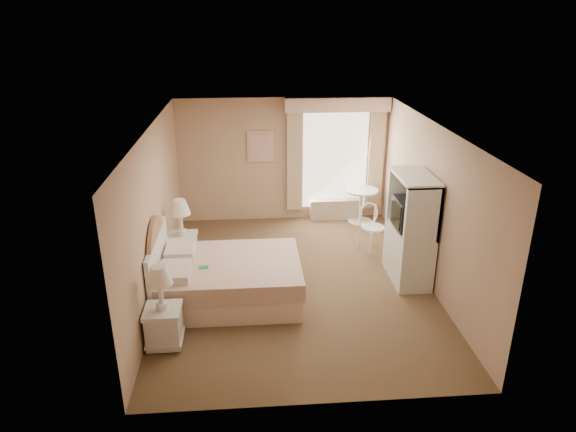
{
  "coord_description": "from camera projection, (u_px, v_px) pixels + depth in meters",
  "views": [
    {
      "loc": [
        -0.69,
        -7.2,
        4.05
      ],
      "look_at": [
        -0.1,
        0.3,
        1.03
      ],
      "focal_mm": 32.0,
      "sensor_mm": 36.0,
      "label": 1
    }
  ],
  "objects": [
    {
      "name": "nightstand_far",
      "position": [
        183.0,
        241.0,
        8.61
      ],
      "size": [
        0.48,
        0.48,
        1.17
      ],
      "color": "silver",
      "rests_on": "room"
    },
    {
      "name": "room",
      "position": [
        296.0,
        209.0,
        7.76
      ],
      "size": [
        4.21,
        5.51,
        2.51
      ],
      "color": "brown",
      "rests_on": "ground"
    },
    {
      "name": "round_table",
      "position": [
        361.0,
        200.0,
        10.38
      ],
      "size": [
        0.67,
        0.67,
        0.71
      ],
      "color": "white",
      "rests_on": "room"
    },
    {
      "name": "framed_art",
      "position": [
        260.0,
        147.0,
        10.12
      ],
      "size": [
        0.52,
        0.04,
        0.62
      ],
      "color": "#D6AC84",
      "rests_on": "room"
    },
    {
      "name": "armoire",
      "position": [
        410.0,
        237.0,
        8.08
      ],
      "size": [
        0.53,
        1.05,
        1.75
      ],
      "color": "silver",
      "rests_on": "room"
    },
    {
      "name": "nightstand_near",
      "position": [
        163.0,
        316.0,
        6.54
      ],
      "size": [
        0.46,
        0.46,
        1.12
      ],
      "color": "silver",
      "rests_on": "room"
    },
    {
      "name": "cafe_chair",
      "position": [
        371.0,
        223.0,
        9.2
      ],
      "size": [
        0.55,
        0.55,
        0.86
      ],
      "rotation": [
        0.0,
        0.0,
        0.44
      ],
      "color": "white",
      "rests_on": "room"
    },
    {
      "name": "bed",
      "position": [
        223.0,
        278.0,
        7.64
      ],
      "size": [
        2.1,
        1.61,
        1.43
      ],
      "color": "#E3AB94",
      "rests_on": "room"
    },
    {
      "name": "window",
      "position": [
        336.0,
        156.0,
        10.26
      ],
      "size": [
        2.05,
        0.22,
        2.51
      ],
      "color": "white",
      "rests_on": "room"
    }
  ]
}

